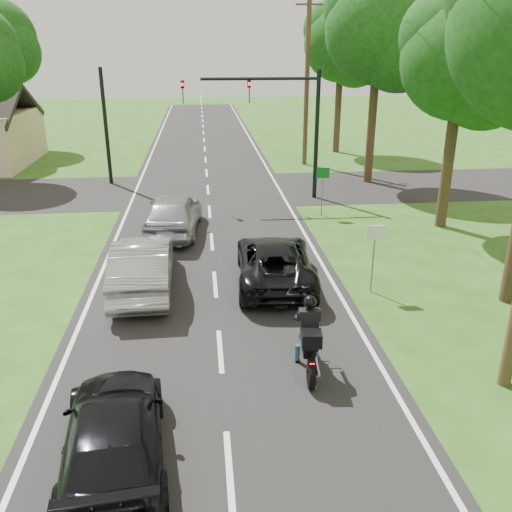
# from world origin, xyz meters

# --- Properties ---
(ground) EXTENTS (140.00, 140.00, 0.00)m
(ground) POSITION_xyz_m (0.00, 0.00, 0.00)
(ground) COLOR #2A4C15
(ground) RESTS_ON ground
(road) EXTENTS (8.00, 100.00, 0.01)m
(road) POSITION_xyz_m (0.00, 10.00, 0.01)
(road) COLOR black
(road) RESTS_ON ground
(cross_road) EXTENTS (60.00, 7.00, 0.01)m
(cross_road) POSITION_xyz_m (0.00, 16.00, 0.01)
(cross_road) COLOR black
(cross_road) RESTS_ON ground
(motorcycle_rider) EXTENTS (0.65, 2.17, 1.87)m
(motorcycle_rider) POSITION_xyz_m (1.98, -1.03, 0.74)
(motorcycle_rider) COLOR black
(motorcycle_rider) RESTS_ON ground
(dark_suv) EXTENTS (2.57, 5.08, 1.38)m
(dark_suv) POSITION_xyz_m (1.88, 4.00, 0.70)
(dark_suv) COLOR black
(dark_suv) RESTS_ON road
(silver_sedan) EXTENTS (1.81, 4.89, 1.60)m
(silver_sedan) POSITION_xyz_m (-2.16, 3.85, 0.81)
(silver_sedan) COLOR #ADACB1
(silver_sedan) RESTS_ON road
(silver_suv) EXTENTS (2.40, 5.02, 1.65)m
(silver_suv) POSITION_xyz_m (-1.46, 9.20, 0.84)
(silver_suv) COLOR #A2A4AA
(silver_suv) RESTS_ON road
(dark_car_behind) EXTENTS (2.20, 4.50, 1.26)m
(dark_car_behind) POSITION_xyz_m (-1.99, -3.63, 0.64)
(dark_car_behind) COLOR black
(dark_car_behind) RESTS_ON road
(traffic_signal) EXTENTS (6.38, 0.44, 6.00)m
(traffic_signal) POSITION_xyz_m (3.34, 14.00, 4.14)
(traffic_signal) COLOR black
(traffic_signal) RESTS_ON ground
(signal_pole_far) EXTENTS (0.20, 0.20, 6.00)m
(signal_pole_far) POSITION_xyz_m (-5.20, 18.00, 3.00)
(signal_pole_far) COLOR black
(signal_pole_far) RESTS_ON ground
(utility_pole_far) EXTENTS (1.60, 0.28, 10.00)m
(utility_pole_far) POSITION_xyz_m (6.20, 22.00, 5.08)
(utility_pole_far) COLOR brown
(utility_pole_far) RESTS_ON ground
(sign_white) EXTENTS (0.55, 0.07, 2.12)m
(sign_white) POSITION_xyz_m (4.70, 2.98, 1.60)
(sign_white) COLOR slate
(sign_white) RESTS_ON ground
(sign_green) EXTENTS (0.55, 0.07, 2.12)m
(sign_green) POSITION_xyz_m (4.90, 10.98, 1.60)
(sign_green) COLOR slate
(sign_green) RESTS_ON ground
(tree_row_c) EXTENTS (4.80, 4.65, 8.76)m
(tree_row_c) POSITION_xyz_m (9.75, 8.80, 6.23)
(tree_row_c) COLOR #332316
(tree_row_c) RESTS_ON ground
(tree_row_d) EXTENTS (5.76, 5.58, 10.45)m
(tree_row_d) POSITION_xyz_m (9.10, 16.76, 7.43)
(tree_row_d) COLOR #332316
(tree_row_d) RESTS_ON ground
(tree_row_e) EXTENTS (5.28, 5.12, 9.61)m
(tree_row_e) POSITION_xyz_m (9.48, 25.78, 6.83)
(tree_row_e) COLOR #332316
(tree_row_e) RESTS_ON ground
(tree_left_far) EXTENTS (5.76, 5.58, 10.14)m
(tree_left_far) POSITION_xyz_m (-13.70, 29.76, 7.13)
(tree_left_far) COLOR #332316
(tree_left_far) RESTS_ON ground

